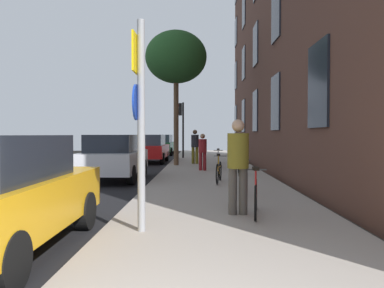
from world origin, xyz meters
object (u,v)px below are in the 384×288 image
Objects in this scene: sign_post at (140,111)px; car_1 at (114,157)px; bicycle_3 at (239,165)px; bicycle_2 at (219,171)px; car_3 at (161,144)px; traffic_light at (182,120)px; tree_near at (176,58)px; pedestrian_0 at (238,160)px; bicycle_4 at (218,161)px; pedestrian_1 at (203,149)px; pedestrian_2 at (195,144)px; bicycle_1 at (242,180)px; car_2 at (151,148)px; bicycle_5 at (233,157)px; bicycle_0 at (256,196)px.

car_1 is (-2.10, 7.50, -1.16)m from sign_post.
car_1 is (-4.54, -0.91, 0.35)m from bicycle_3.
car_3 is (-3.61, 18.15, 0.36)m from bicycle_2.
sign_post is 18.76m from traffic_light.
sign_post is 0.91× the size of traffic_light.
tree_near is at bearing 90.88° from sign_post.
pedestrian_0 is (1.87, -17.48, -1.45)m from traffic_light.
pedestrian_1 is at bearing -132.88° from bicycle_4.
bicycle_3 is 16.38m from car_3.
pedestrian_2 is 10.76m from car_3.
traffic_light is 2.21× the size of bicycle_1.
car_1 reaches higher than bicycle_1.
pedestrian_2 is 0.43× the size of car_2.
bicycle_3 is (0.42, 4.80, 0.00)m from bicycle_1.
sign_post is 13.27m from tree_near.
bicycle_5 is at bearing 63.49° from pedestrian_1.
car_2 is at bearing 104.77° from bicycle_0.
bicycle_0 is (2.20, -17.53, -2.12)m from traffic_light.
bicycle_4 is 3.21m from pedestrian_2.
pedestrian_0 reaches higher than pedestrian_2.
bicycle_5 is 12.01m from pedestrian_0.
bicycle_0 is 15.12m from car_2.
bicycle_5 is 0.90× the size of pedestrian_0.
car_2 is at bearing 149.90° from bicycle_5.
pedestrian_2 is at bearing 86.97° from sign_post.
sign_post is at bearing -99.40° from bicycle_4.
pedestrian_2 reaches higher than bicycle_3.
car_2 is (-3.53, 14.57, -0.31)m from pedestrian_0.
bicycle_3 reaches higher than bicycle_4.
car_2 is at bearing 88.35° from car_1.
bicycle_1 is at bearing -93.80° from bicycle_5.
tree_near is 5.38m from pedestrian_1.
car_1 is (-3.19, -2.56, -0.17)m from pedestrian_1.
car_3 is at bearing 101.23° from bicycle_1.
sign_post is 6.39m from bicycle_2.
bicycle_0 is (2.00, 1.21, -1.52)m from sign_post.
bicycle_5 is at bearing 87.40° from bicycle_3.
bicycle_3 is at bearing -92.60° from bicycle_5.
bicycle_0 is at bearing -56.92° from car_1.
sign_post is 0.50× the size of tree_near.
tree_near is 4.10× the size of bicycle_4.
pedestrian_2 is 6.88m from car_1.
bicycle_2 is at bearing -22.12° from car_1.
bicycle_2 is at bearing 75.45° from sign_post.
sign_post is 15.98m from car_2.
tree_near reaches higher than car_3.
sign_post reaches higher than car_2.
bicycle_1 is at bearing -72.37° from car_2.
bicycle_1 reaches higher than bicycle_4.
tree_near is at bearing 134.70° from bicycle_4.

